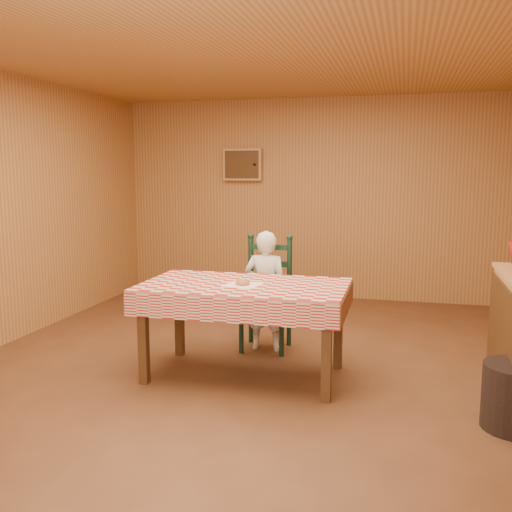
{
  "coord_description": "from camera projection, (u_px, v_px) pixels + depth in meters",
  "views": [
    {
      "loc": [
        1.21,
        -4.45,
        1.67
      ],
      "look_at": [
        0.0,
        0.2,
        0.95
      ],
      "focal_mm": 40.0,
      "sensor_mm": 36.0,
      "label": 1
    }
  ],
  "objects": [
    {
      "name": "napkin",
      "position": [
        243.0,
        285.0,
        4.53
      ],
      "size": [
        0.3,
        0.3,
        0.0
      ],
      "primitive_type": "cube",
      "rotation": [
        0.0,
        0.0,
        -0.18
      ],
      "color": "white",
      "rests_on": "dining_table"
    },
    {
      "name": "dining_table",
      "position": [
        244.0,
        294.0,
        4.59
      ],
      "size": [
        1.66,
        0.96,
        0.77
      ],
      "color": "#4E2F14",
      "rests_on": "ground"
    },
    {
      "name": "ladder_chair",
      "position": [
        267.0,
        296.0,
        5.37
      ],
      "size": [
        0.44,
        0.4,
        1.08
      ],
      "color": "black",
      "rests_on": "ground"
    },
    {
      "name": "ground",
      "position": [
        250.0,
        371.0,
        4.81
      ],
      "size": [
        6.0,
        6.0,
        0.0
      ],
      "primitive_type": "plane",
      "color": "brown",
      "rests_on": "ground"
    },
    {
      "name": "cabin_walls",
      "position": [
        265.0,
        153.0,
        5.04
      ],
      "size": [
        5.1,
        6.05,
        2.65
      ],
      "color": "#B37B40",
      "rests_on": "ground"
    },
    {
      "name": "seated_child",
      "position": [
        266.0,
        291.0,
        5.31
      ],
      "size": [
        0.41,
        0.27,
        1.12
      ],
      "primitive_type": "imported",
      "rotation": [
        0.0,
        0.0,
        3.14
      ],
      "color": "silver",
      "rests_on": "ground"
    },
    {
      "name": "donut",
      "position": [
        243.0,
        282.0,
        4.53
      ],
      "size": [
        0.13,
        0.13,
        0.04
      ],
      "primitive_type": "torus",
      "rotation": [
        0.0,
        0.0,
        -0.1
      ],
      "color": "#B77541",
      "rests_on": "napkin"
    }
  ]
}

